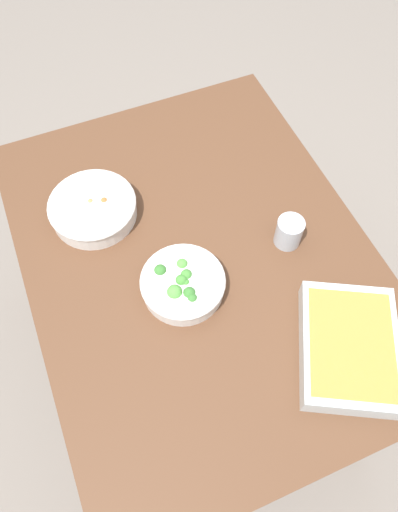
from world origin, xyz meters
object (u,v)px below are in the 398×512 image
(broccoli_bowl, at_px, (183,284))
(spoon_by_stew, at_px, (110,216))
(stew_bowl, at_px, (93,208))
(baking_dish, at_px, (349,347))
(drink_cup, at_px, (289,233))

(broccoli_bowl, relative_size, spoon_by_stew, 1.37)
(stew_bowl, xyz_separation_m, broccoli_bowl, (0.31, 0.14, -0.00))
(baking_dish, height_order, drink_cup, drink_cup)
(stew_bowl, relative_size, broccoli_bowl, 1.13)
(drink_cup, bearing_deg, baking_dish, -2.94)
(baking_dish, bearing_deg, stew_bowl, -144.44)
(drink_cup, xyz_separation_m, spoon_by_stew, (-0.26, -0.42, -0.03))
(stew_bowl, distance_m, baking_dish, 0.76)
(drink_cup, bearing_deg, spoon_by_stew, -121.57)
(broccoli_bowl, height_order, spoon_by_stew, broccoli_bowl)
(broccoli_bowl, height_order, drink_cup, drink_cup)
(stew_bowl, bearing_deg, drink_cup, 58.30)
(baking_dish, bearing_deg, spoon_by_stew, -145.69)
(broccoli_bowl, relative_size, baking_dish, 0.58)
(stew_bowl, relative_size, baking_dish, 0.66)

